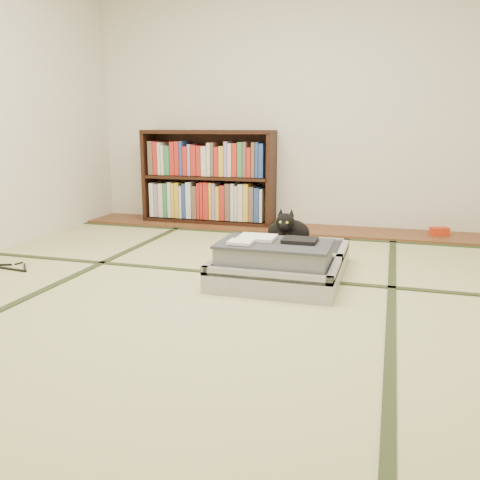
# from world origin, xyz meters

# --- Properties ---
(floor) EXTENTS (4.50, 4.50, 0.00)m
(floor) POSITION_xyz_m (0.00, 0.00, 0.00)
(floor) COLOR #C7C285
(floor) RESTS_ON ground
(wood_strip) EXTENTS (4.00, 0.50, 0.02)m
(wood_strip) POSITION_xyz_m (0.00, 2.00, 0.01)
(wood_strip) COLOR brown
(wood_strip) RESTS_ON ground
(red_item) EXTENTS (0.17, 0.14, 0.07)m
(red_item) POSITION_xyz_m (1.39, 2.03, 0.06)
(red_item) COLOR red
(red_item) RESTS_ON wood_strip
(room_shell) EXTENTS (4.50, 4.50, 4.50)m
(room_shell) POSITION_xyz_m (0.00, 0.00, 1.46)
(room_shell) COLOR white
(room_shell) RESTS_ON ground
(tatami_borders) EXTENTS (4.00, 4.50, 0.01)m
(tatami_borders) POSITION_xyz_m (0.00, 0.49, 0.00)
(tatami_borders) COLOR #2D381E
(tatami_borders) RESTS_ON ground
(bookcase) EXTENTS (1.32, 0.30, 0.92)m
(bookcase) POSITION_xyz_m (-0.80, 2.07, 0.45)
(bookcase) COLOR black
(bookcase) RESTS_ON wood_strip
(suitcase) EXTENTS (0.77, 1.02, 0.30)m
(suitcase) POSITION_xyz_m (0.31, 0.43, 0.11)
(suitcase) COLOR #A2A1A6
(suitcase) RESTS_ON floor
(cat) EXTENTS (0.34, 0.34, 0.28)m
(cat) POSITION_xyz_m (0.29, 0.72, 0.25)
(cat) COLOR black
(cat) RESTS_ON suitcase
(cable_coil) EXTENTS (0.11, 0.11, 0.03)m
(cable_coil) POSITION_xyz_m (0.47, 0.75, 0.16)
(cable_coil) COLOR white
(cable_coil) RESTS_ON suitcase
(hanger) EXTENTS (0.39, 0.20, 0.01)m
(hanger) POSITION_xyz_m (-1.55, 0.10, 0.01)
(hanger) COLOR black
(hanger) RESTS_ON floor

